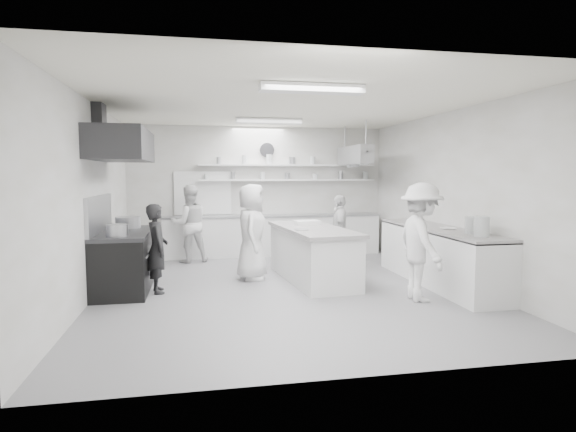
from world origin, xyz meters
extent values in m
cube|color=#999999|center=(0.00, 0.00, -0.01)|extent=(6.00, 7.00, 0.02)
cube|color=white|center=(0.00, 0.00, 3.01)|extent=(6.00, 7.00, 0.02)
cube|color=silver|center=(0.00, 3.50, 1.50)|extent=(6.00, 0.04, 3.00)
cube|color=silver|center=(0.00, -3.50, 1.50)|extent=(6.00, 0.04, 3.00)
cube|color=silver|center=(-3.00, 0.00, 1.50)|extent=(0.04, 7.00, 3.00)
cube|color=silver|center=(3.00, 0.00, 1.50)|extent=(0.04, 7.00, 3.00)
cube|color=black|center=(-2.60, 0.40, 0.45)|extent=(0.80, 1.80, 0.90)
cube|color=#2E2F31|center=(-2.60, 0.40, 2.35)|extent=(0.85, 2.00, 0.50)
cube|color=white|center=(0.30, 3.20, 0.46)|extent=(5.00, 0.60, 0.92)
cube|color=white|center=(0.70, 3.37, 1.75)|extent=(4.20, 0.26, 0.04)
cube|color=white|center=(0.70, 3.37, 2.10)|extent=(4.20, 0.26, 0.04)
cube|color=black|center=(-1.30, 3.48, 1.45)|extent=(1.30, 0.04, 1.00)
cylinder|color=silver|center=(0.20, 3.46, 2.45)|extent=(0.32, 0.05, 0.32)
cube|color=white|center=(2.65, -0.20, 0.47)|extent=(0.74, 3.30, 0.94)
cube|color=#A3A4A9|center=(2.00, 2.40, 2.30)|extent=(0.30, 1.60, 0.40)
cube|color=white|center=(0.00, -1.80, 2.94)|extent=(1.30, 0.25, 0.10)
cube|color=white|center=(0.00, 1.80, 2.94)|extent=(1.30, 0.25, 0.10)
cube|color=white|center=(0.59, 0.51, 0.45)|extent=(1.15, 2.51, 0.90)
cylinder|color=#A3A4A9|center=(-2.60, 0.88, 1.03)|extent=(0.42, 0.42, 0.25)
imported|color=black|center=(-2.06, 0.11, 0.71)|extent=(0.44, 0.58, 1.42)
imported|color=silver|center=(-1.61, 2.66, 0.83)|extent=(0.92, 0.79, 1.66)
imported|color=silver|center=(-0.47, 0.76, 0.86)|extent=(0.68, 0.92, 1.72)
imported|color=silver|center=(1.40, 1.54, 0.74)|extent=(0.57, 0.93, 1.47)
imported|color=silver|center=(1.85, -1.12, 0.88)|extent=(0.71, 1.17, 1.77)
imported|color=#A3A4A9|center=(0.32, 0.18, 0.93)|extent=(0.26, 0.26, 0.06)
imported|color=white|center=(0.69, 1.21, 0.93)|extent=(0.26, 0.26, 0.06)
imported|color=white|center=(2.67, -0.45, 0.97)|extent=(0.32, 0.32, 0.06)
camera|label=1|loc=(-1.39, -7.50, 1.89)|focal=29.10mm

